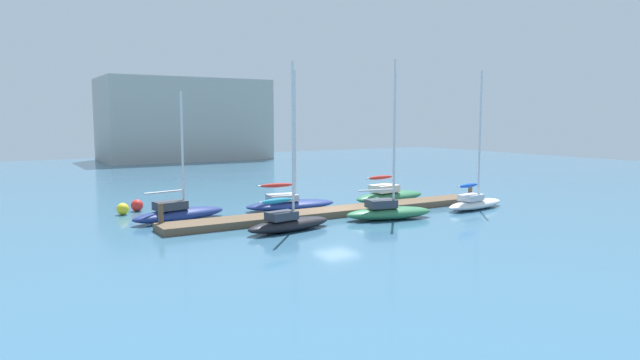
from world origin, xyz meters
TOP-DOWN VIEW (x-y plane):
  - ground_plane at (0.00, 0.00)m, footprint 120.00×120.00m
  - dock_pier at (0.00, 0.00)m, footprint 22.08×2.06m
  - dock_piling_near_end at (-10.64, 0.88)m, footprint 0.28×0.28m
  - dock_piling_far_end at (10.64, -0.88)m, footprint 0.28×0.28m
  - sailboat_0 at (-8.99, 3.13)m, footprint 6.01×2.76m
  - sailboat_1 at (-4.90, -2.81)m, footprint 5.35×2.18m
  - sailboat_2 at (-1.53, 3.33)m, footprint 6.33×2.80m
  - sailboat_3 at (1.84, -2.80)m, footprint 5.69×2.81m
  - sailboat_4 at (6.15, 2.57)m, footprint 6.28×2.58m
  - sailboat_5 at (9.08, -2.79)m, footprint 5.58×2.29m
  - mooring_buoy_yellow at (-11.34, 6.96)m, footprint 0.75×0.75m
  - mooring_buoy_red at (-10.26, 7.87)m, footprint 0.77×0.77m
  - harbor_building_distant at (6.71, 50.97)m, footprint 22.85×12.10m

SIDE VIEW (x-z plane):
  - ground_plane at x=0.00m, z-range 0.00..0.00m
  - dock_pier at x=0.00m, z-range 0.00..0.41m
  - mooring_buoy_yellow at x=-11.34m, z-range 0.00..0.75m
  - mooring_buoy_red at x=-10.26m, z-range 0.00..0.77m
  - sailboat_2 at x=-1.53m, z-range -4.03..5.01m
  - sailboat_0 at x=-8.99m, z-range -3.26..4.26m
  - sailboat_3 at x=1.84m, z-range -3.84..4.87m
  - sailboat_5 at x=9.08m, z-range -4.00..5.06m
  - sailboat_1 at x=-4.90m, z-range -3.93..5.03m
  - sailboat_4 at x=6.15m, z-range -4.48..5.62m
  - dock_piling_near_end at x=-10.64m, z-range 0.00..1.46m
  - dock_piling_far_end at x=10.64m, z-range 0.00..1.46m
  - harbor_building_distant at x=6.71m, z-range 0.00..11.52m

